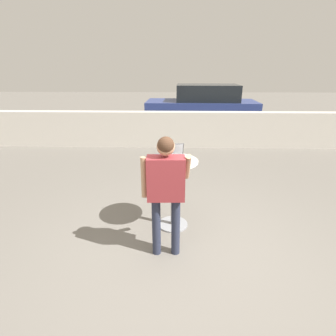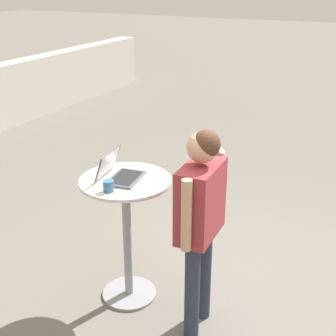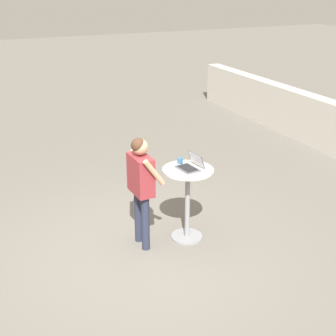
{
  "view_description": "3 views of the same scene",
  "coord_description": "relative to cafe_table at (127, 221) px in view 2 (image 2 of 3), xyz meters",
  "views": [
    {
      "loc": [
        -0.15,
        -2.77,
        2.28
      ],
      "look_at": [
        -0.23,
        0.35,
        1.09
      ],
      "focal_mm": 28.0,
      "sensor_mm": 36.0,
      "label": 1
    },
    {
      "loc": [
        -2.91,
        -1.01,
        2.51
      ],
      "look_at": [
        -0.03,
        0.42,
        1.16
      ],
      "focal_mm": 50.0,
      "sensor_mm": 36.0,
      "label": 2
    },
    {
      "loc": [
        5.06,
        -1.97,
        3.5
      ],
      "look_at": [
        -0.27,
        0.47,
        1.08
      ],
      "focal_mm": 50.0,
      "sensor_mm": 36.0,
      "label": 3
    }
  ],
  "objects": [
    {
      "name": "ground_plane",
      "position": [
        0.16,
        -0.72,
        -0.7
      ],
      "size": [
        50.0,
        50.0,
        0.0
      ],
      "primitive_type": "plane",
      "color": "slate"
    },
    {
      "name": "cafe_table",
      "position": [
        0.0,
        0.0,
        0.0
      ],
      "size": [
        0.7,
        0.7,
        1.06
      ],
      "color": "gray",
      "rests_on": "ground_plane"
    },
    {
      "name": "laptop",
      "position": [
        -0.01,
        0.04,
        0.41
      ],
      "size": [
        0.36,
        0.33,
        0.22
      ],
      "color": "#515156",
      "rests_on": "cafe_table"
    },
    {
      "name": "coffee_mug",
      "position": [
        -0.23,
        -0.01,
        0.41
      ],
      "size": [
        0.11,
        0.08,
        0.08
      ],
      "color": "#336084",
      "rests_on": "cafe_table"
    },
    {
      "name": "standing_person",
      "position": [
        -0.09,
        -0.66,
        0.3
      ],
      "size": [
        0.59,
        0.36,
        1.58
      ],
      "color": "#282D42",
      "rests_on": "ground_plane"
    }
  ]
}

